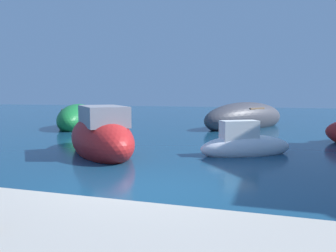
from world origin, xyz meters
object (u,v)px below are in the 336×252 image
Objects in this scene: moored_boat_0 at (245,145)px; moored_boat_3 at (245,118)px; moored_boat_7 at (101,137)px; moored_boat_2 at (78,119)px.

moored_boat_3 reaches higher than moored_boat_0.
moored_boat_7 is at bearing 162.11° from moored_boat_0.
moored_boat_2 is 1.10× the size of moored_boat_7.
moored_boat_0 is 11.27m from moored_boat_2.
moored_boat_2 is at bearing 118.79° from moored_boat_0.
moored_boat_0 is at bearing -139.52° from moored_boat_2.
moored_boat_0 is 4.65m from moored_boat_7.
moored_boat_7 reaches higher than moored_boat_2.
moored_boat_0 is at bearing -118.26° from moored_boat_7.
moored_boat_3 is (-0.65, 8.67, 0.20)m from moored_boat_0.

